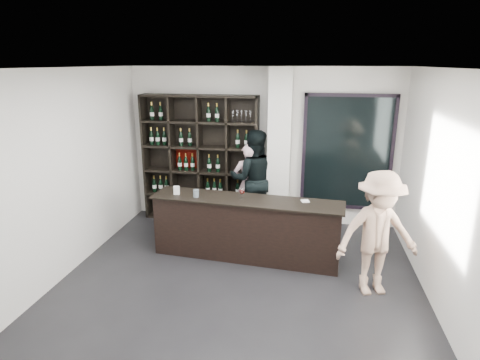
% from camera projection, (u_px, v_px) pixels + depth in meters
% --- Properties ---
extents(floor, '(5.00, 5.50, 0.01)m').
position_uv_depth(floor, '(235.00, 295.00, 5.32)').
color(floor, black).
rests_on(floor, ground).
extents(wine_shelf, '(2.20, 0.35, 2.40)m').
position_uv_depth(wine_shelf, '(200.00, 159.00, 7.59)').
color(wine_shelf, black).
rests_on(wine_shelf, floor).
extents(structural_column, '(0.40, 0.40, 2.90)m').
position_uv_depth(structural_column, '(279.00, 150.00, 7.18)').
color(structural_column, silver).
rests_on(structural_column, floor).
extents(glass_panel, '(1.60, 0.08, 2.10)m').
position_uv_depth(glass_panel, '(347.00, 153.00, 7.20)').
color(glass_panel, black).
rests_on(glass_panel, floor).
extents(tasting_counter, '(2.94, 0.62, 0.97)m').
position_uv_depth(tasting_counter, '(246.00, 228.00, 6.22)').
color(tasting_counter, black).
rests_on(tasting_counter, floor).
extents(taster_pink, '(0.64, 0.49, 1.57)m').
position_uv_depth(taster_pink, '(249.00, 185.00, 7.39)').
color(taster_pink, beige).
rests_on(taster_pink, floor).
extents(taster_black, '(0.97, 0.81, 1.82)m').
position_uv_depth(taster_black, '(254.00, 179.00, 7.34)').
color(taster_black, black).
rests_on(taster_black, floor).
extents(customer, '(1.22, 0.90, 1.68)m').
position_uv_depth(customer, '(378.00, 234.00, 5.16)').
color(customer, tan).
rests_on(customer, floor).
extents(wine_glass, '(0.10, 0.10, 0.19)m').
position_uv_depth(wine_glass, '(242.00, 193.00, 6.08)').
color(wine_glass, white).
rests_on(wine_glass, tasting_counter).
extents(spit_cup, '(0.09, 0.09, 0.12)m').
position_uv_depth(spit_cup, '(196.00, 193.00, 6.17)').
color(spit_cup, '#A2B8C3').
rests_on(spit_cup, tasting_counter).
extents(napkin_stack, '(0.14, 0.14, 0.02)m').
position_uv_depth(napkin_stack, '(305.00, 201.00, 5.97)').
color(napkin_stack, white).
rests_on(napkin_stack, tasting_counter).
extents(card_stand, '(0.10, 0.06, 0.13)m').
position_uv_depth(card_stand, '(177.00, 190.00, 6.29)').
color(card_stand, white).
rests_on(card_stand, tasting_counter).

